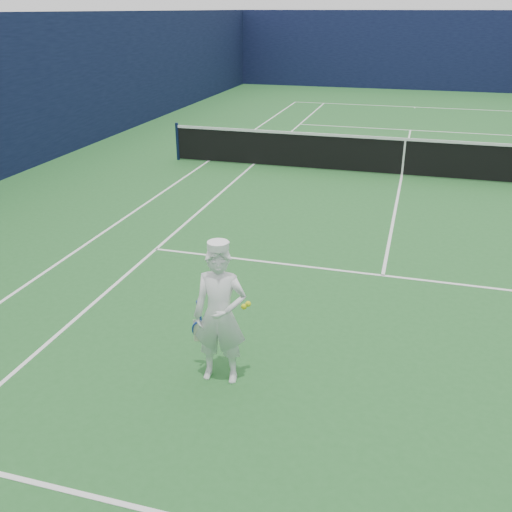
{
  "coord_description": "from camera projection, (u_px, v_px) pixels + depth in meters",
  "views": [
    {
      "loc": [
        0.32,
        -15.2,
        4.08
      ],
      "look_at": [
        -1.64,
        -8.32,
        0.97
      ],
      "focal_mm": 40.0,
      "sensor_mm": 36.0,
      "label": 1
    }
  ],
  "objects": [
    {
      "name": "tennis_player",
      "position": [
        220.0,
        315.0,
        6.53
      ],
      "size": [
        0.78,
        0.47,
        1.76
      ],
      "rotation": [
        0.0,
        0.0,
        0.1
      ],
      "color": "white",
      "rests_on": "ground"
    },
    {
      "name": "ground",
      "position": [
        402.0,
        176.0,
        15.11
      ],
      "size": [
        80.0,
        80.0,
        0.0
      ],
      "primitive_type": "plane",
      "color": "#256129",
      "rests_on": "ground"
    },
    {
      "name": "court_markings",
      "position": [
        402.0,
        176.0,
        15.11
      ],
      "size": [
        11.03,
        23.83,
        0.01
      ],
      "color": "white",
      "rests_on": "ground"
    },
    {
      "name": "tennis_net",
      "position": [
        404.0,
        155.0,
        14.89
      ],
      "size": [
        12.88,
        0.09,
        1.07
      ],
      "color": "#141E4C",
      "rests_on": "ground"
    },
    {
      "name": "windscreen_fence",
      "position": [
        410.0,
        98.0,
        14.31
      ],
      "size": [
        20.12,
        36.12,
        4.0
      ],
      "color": "#0E1336",
      "rests_on": "ground"
    }
  ]
}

